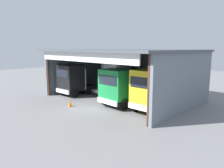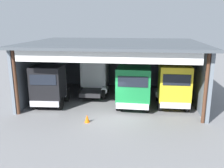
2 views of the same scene
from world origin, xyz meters
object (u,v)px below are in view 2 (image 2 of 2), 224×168
object	(u,v)px
oil_drum	(119,82)
traffic_cone	(87,119)
truck_white_left_bay	(95,74)
tool_cart	(86,84)
truck_green_center_right_bay	(134,86)
truck_yellow_center_bay	(173,85)
truck_black_yard_outside	(49,85)

from	to	relation	value
oil_drum	traffic_cone	bearing A→B (deg)	-97.61
oil_drum	truck_white_left_bay	bearing A→B (deg)	-123.24
oil_drum	tool_cart	size ratio (longest dim) A/B	0.94
traffic_cone	tool_cart	bearing A→B (deg)	103.48
truck_green_center_right_bay	oil_drum	bearing A→B (deg)	-73.57
tool_cart	oil_drum	bearing A→B (deg)	19.12
truck_white_left_bay	truck_green_center_right_bay	world-z (taller)	truck_white_left_bay
truck_green_center_right_bay	oil_drum	world-z (taller)	truck_green_center_right_bay
truck_white_left_bay	tool_cart	world-z (taller)	truck_white_left_bay
truck_green_center_right_bay	truck_yellow_center_bay	bearing A→B (deg)	-171.76
truck_green_center_right_bay	oil_drum	xyz separation A→B (m)	(-1.71, 6.46, -1.32)
truck_green_center_right_bay	traffic_cone	xyz separation A→B (m)	(-3.03, -3.37, -1.51)
truck_black_yard_outside	oil_drum	xyz separation A→B (m)	(5.05, 6.96, -1.29)
truck_black_yard_outside	truck_yellow_center_bay	size ratio (longest dim) A/B	0.91
truck_green_center_right_bay	traffic_cone	distance (m)	4.78
truck_white_left_bay	oil_drum	xyz separation A→B (m)	(2.04, 3.11, -1.49)
tool_cart	truck_white_left_bay	bearing A→B (deg)	-55.20
oil_drum	truck_yellow_center_bay	bearing A→B (deg)	-51.84
truck_black_yard_outside	truck_white_left_bay	bearing A→B (deg)	-131.29
oil_drum	truck_green_center_right_bay	bearing A→B (deg)	-75.15
oil_drum	tool_cart	distance (m)	3.59
truck_yellow_center_bay	traffic_cone	size ratio (longest dim) A/B	8.57
tool_cart	traffic_cone	size ratio (longest dim) A/B	1.79
traffic_cone	truck_white_left_bay	bearing A→B (deg)	96.18
truck_black_yard_outside	truck_white_left_bay	world-z (taller)	truck_white_left_bay
truck_black_yard_outside	truck_yellow_center_bay	world-z (taller)	truck_yellow_center_bay
oil_drum	tool_cart	xyz separation A→B (m)	(-3.39, -1.18, 0.03)
truck_green_center_right_bay	traffic_cone	size ratio (longest dim) A/B	9.17
truck_yellow_center_bay	tool_cart	xyz separation A→B (m)	(-8.18, 4.93, -1.34)
truck_yellow_center_bay	oil_drum	world-z (taller)	truck_yellow_center_bay
tool_cart	traffic_cone	world-z (taller)	tool_cart
truck_white_left_bay	traffic_cone	size ratio (longest dim) A/B	7.91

